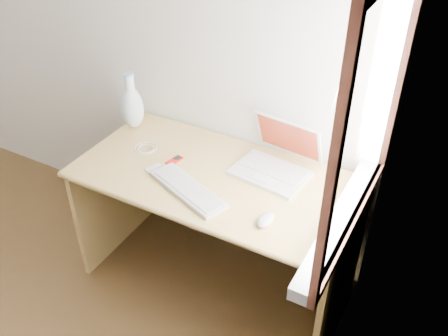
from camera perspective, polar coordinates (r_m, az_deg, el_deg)
The scene contains 10 objects.
back_wall at distance 3.04m, azimuth -15.23°, elevation 17.07°, with size 3.50×0.04×2.60m, color white.
window at distance 1.91m, azimuth 16.03°, elevation 5.01°, with size 0.11×0.99×1.10m.
desk at distance 2.65m, azimuth 0.04°, elevation -3.64°, with size 1.41×0.70×0.74m.
laptop at distance 2.48m, azimuth 5.78°, elevation 0.88°, with size 0.39×0.34×0.24m.
external_keyboard at distance 2.36m, azimuth -4.14°, elevation -2.43°, with size 0.46×0.28×0.02m.
mouse at distance 2.18m, azimuth 4.79°, elevation -5.93°, with size 0.06×0.11×0.04m, color white.
ipod at distance 2.57m, azimuth -5.69°, elevation 0.85°, with size 0.06×0.10×0.01m.
cable_coil at distance 2.69m, azimuth -8.93°, elevation 2.28°, with size 0.12×0.12×0.01m, color white.
remote at distance 2.53m, azimuth -8.08°, elevation 0.05°, with size 0.03×0.09×0.01m, color white.
vase at distance 2.83m, azimuth -10.46°, elevation 6.99°, with size 0.13×0.13×0.33m.
Camera 1 is at (2.02, -0.34, 2.20)m, focal length 40.00 mm.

